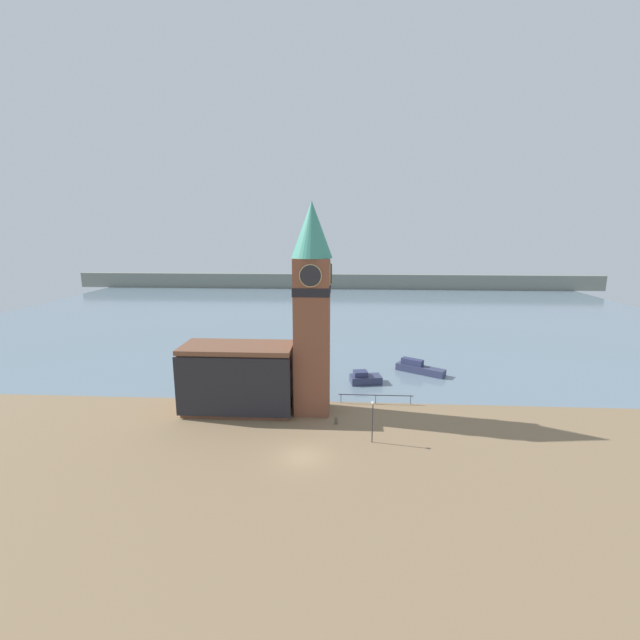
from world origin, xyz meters
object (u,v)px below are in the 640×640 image
at_px(boat_far, 419,368).
at_px(lamp_post, 373,414).
at_px(pier_building, 238,378).
at_px(mooring_bollard_near, 336,420).
at_px(boat_near, 365,378).
at_px(clock_tower, 312,304).

distance_m(boat_far, lamp_post, 22.36).
bearing_deg(pier_building, lamp_post, -24.44).
bearing_deg(mooring_bollard_near, boat_near, 74.09).
bearing_deg(mooring_bollard_near, clock_tower, 130.05).
relative_size(boat_far, lamp_post, 1.61).
bearing_deg(boat_near, clock_tower, -134.24).
distance_m(clock_tower, lamp_post, 13.17).
distance_m(boat_near, lamp_post, 16.33).
xyz_separation_m(clock_tower, lamp_post, (6.26, -6.94, -9.28)).
distance_m(pier_building, boat_far, 26.67).
bearing_deg(boat_near, mooring_bollard_near, -115.97).
height_order(clock_tower, mooring_bollard_near, clock_tower).
bearing_deg(boat_far, clock_tower, -103.13).
relative_size(mooring_bollard_near, lamp_post, 0.20).
bearing_deg(clock_tower, boat_near, 55.82).
bearing_deg(pier_building, clock_tower, 2.40).
height_order(clock_tower, boat_far, clock_tower).
xyz_separation_m(boat_far, lamp_post, (-7.83, -20.82, 2.20)).
bearing_deg(pier_building, mooring_bollard_near, -14.72).
xyz_separation_m(boat_far, mooring_bollard_near, (-11.38, -17.11, -0.26)).
height_order(pier_building, boat_near, pier_building).
bearing_deg(mooring_bollard_near, boat_far, 56.38).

